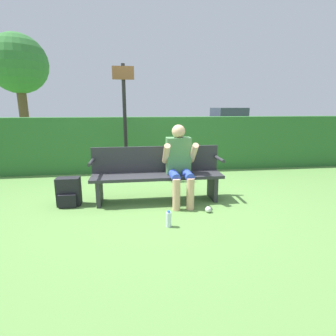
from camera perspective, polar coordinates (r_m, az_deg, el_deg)
name	(u,v)px	position (r m, az deg, el deg)	size (l,w,h in m)	color
ground_plane	(158,201)	(4.13, -2.27, -7.16)	(40.00, 40.00, 0.00)	#5B8942
hedge_back	(149,144)	(6.00, -4.25, 5.21)	(12.00, 0.37, 1.22)	#2D662D
park_bench	(157,173)	(4.06, -2.41, -1.05)	(1.99, 0.44, 0.83)	#2D2D33
person_seated	(179,161)	(3.94, 2.51, 1.52)	(0.50, 0.61, 1.18)	#4C7F4C
backpack	(69,192)	(4.16, -20.81, -4.99)	(0.34, 0.25, 0.42)	black
water_bottle	(169,219)	(3.25, 0.14, -11.10)	(0.07, 0.07, 0.21)	silver
signpost	(125,116)	(5.20, -9.40, 11.20)	(0.40, 0.09, 2.22)	black
parked_car	(229,120)	(16.35, 13.07, 10.05)	(4.03, 2.14, 1.40)	black
tree	(18,65)	(10.72, -29.85, 18.84)	(1.94, 1.94, 3.83)	brown
litter_crumple	(208,209)	(3.73, 8.76, -8.91)	(0.09, 0.09, 0.09)	silver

